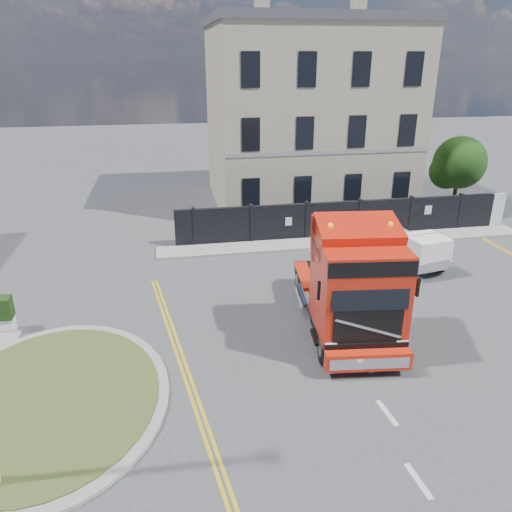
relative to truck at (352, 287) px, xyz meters
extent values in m
plane|color=#424244|center=(-2.74, 1.09, -1.93)|extent=(120.00, 120.00, 0.00)
cylinder|color=gray|center=(-9.74, -1.91, -1.87)|extent=(6.80, 6.80, 0.12)
cylinder|color=#3C481D|center=(-9.74, -1.91, -1.79)|extent=(6.20, 6.20, 0.05)
cube|color=black|center=(3.26, 10.09, -0.93)|extent=(18.00, 0.25, 2.00)
cube|color=silver|center=(11.76, 10.09, -0.93)|extent=(2.60, 0.12, 2.00)
cube|color=#B1AB8D|center=(3.26, 17.59, 3.57)|extent=(12.00, 10.00, 11.00)
cube|color=#4A494E|center=(3.26, 17.59, 9.32)|extent=(12.30, 10.30, 0.50)
cube|color=#B1AB8D|center=(0.26, 17.59, 10.07)|extent=(0.80, 0.80, 1.60)
cube|color=#B1AB8D|center=(6.26, 17.59, 10.07)|extent=(0.80, 0.80, 1.60)
cylinder|color=#382619|center=(11.76, 13.09, -0.73)|extent=(0.24, 0.24, 2.40)
sphere|color=#183911|center=(11.76, 13.09, 1.27)|extent=(3.20, 3.20, 3.20)
sphere|color=#183911|center=(11.26, 13.49, 0.67)|extent=(2.20, 2.20, 2.20)
cube|color=gray|center=(3.26, 9.19, -1.87)|extent=(20.00, 1.60, 0.12)
cube|color=black|center=(0.14, 1.19, -1.12)|extent=(3.39, 7.03, 0.48)
cube|color=red|center=(-0.08, -0.67, 0.38)|extent=(2.99, 3.08, 3.01)
cube|color=red|center=(0.05, 0.45, 1.62)|extent=(2.78, 1.27, 1.50)
cube|color=black|center=(-0.24, -2.04, 0.81)|extent=(2.36, 0.34, 1.13)
cube|color=red|center=(-0.28, -2.38, -1.33)|extent=(2.71, 0.68, 0.59)
cylinder|color=black|center=(-1.33, -1.39, -1.37)|extent=(0.47, 1.15, 1.12)
cylinder|color=gray|center=(-1.33, -1.39, -1.37)|extent=(0.45, 0.65, 0.61)
cylinder|color=black|center=(0.98, -1.66, -1.37)|extent=(0.47, 1.15, 1.12)
cylinder|color=gray|center=(0.98, -1.66, -1.37)|extent=(0.45, 0.65, 0.61)
cylinder|color=black|center=(-0.89, 2.40, -1.37)|extent=(0.47, 1.15, 1.12)
cylinder|color=gray|center=(-0.89, 2.40, -1.37)|extent=(0.45, 0.65, 0.61)
cylinder|color=black|center=(1.41, 2.13, -1.37)|extent=(0.47, 1.15, 1.12)
cylinder|color=gray|center=(1.41, 2.13, -1.37)|extent=(0.45, 0.65, 0.61)
cylinder|color=black|center=(-0.74, 3.68, -1.37)|extent=(0.47, 1.15, 1.12)
cylinder|color=gray|center=(-0.74, 3.68, -1.37)|extent=(0.45, 0.65, 0.61)
cylinder|color=black|center=(1.56, 3.41, -1.37)|extent=(0.47, 1.15, 1.12)
cylinder|color=gray|center=(1.56, 3.41, -1.37)|extent=(0.45, 0.65, 0.61)
cube|color=gray|center=(5.29, 5.99, -1.30)|extent=(2.42, 4.49, 0.22)
cube|color=white|center=(5.29, 4.66, -0.73)|extent=(1.94, 1.87, 1.15)
cylinder|color=black|center=(4.45, 4.66, -1.61)|extent=(0.22, 0.62, 0.62)
cylinder|color=black|center=(6.13, 4.66, -1.61)|extent=(0.22, 0.62, 0.62)
cylinder|color=black|center=(4.45, 7.32, -1.61)|extent=(0.22, 0.62, 0.62)
cylinder|color=black|center=(6.13, 7.32, -1.61)|extent=(0.22, 0.62, 0.62)
camera|label=1|loc=(-6.03, -14.55, 7.38)|focal=35.00mm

